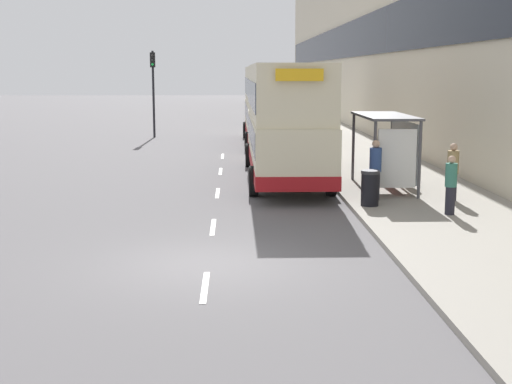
% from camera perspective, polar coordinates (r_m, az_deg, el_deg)
% --- Properties ---
extents(ground_plane, '(220.00, 220.00, 0.00)m').
position_cam_1_polar(ground_plane, '(15.21, -3.86, -5.81)').
color(ground_plane, '#5B595B').
extents(pavement, '(5.00, 93.00, 0.14)m').
position_cam_1_polar(pavement, '(53.63, 4.62, 5.33)').
color(pavement, gray).
rests_on(pavement, ground_plane).
extents(terrace_facade, '(3.10, 93.00, 14.05)m').
position_cam_1_polar(terrace_facade, '(54.15, 9.03, 12.65)').
color(terrace_facade, beige).
rests_on(terrace_facade, ground_plane).
extents(lane_mark_0, '(0.12, 2.00, 0.01)m').
position_cam_1_polar(lane_mark_0, '(13.66, -4.10, -7.59)').
color(lane_mark_0, silver).
rests_on(lane_mark_0, ground_plane).
extents(lane_mark_1, '(0.12, 2.00, 0.01)m').
position_cam_1_polar(lane_mark_1, '(18.78, -3.46, -2.81)').
color(lane_mark_1, silver).
rests_on(lane_mark_1, ground_plane).
extents(lane_mark_2, '(0.12, 2.00, 0.01)m').
position_cam_1_polar(lane_mark_2, '(23.97, -3.09, -0.09)').
color(lane_mark_2, silver).
rests_on(lane_mark_2, ground_plane).
extents(lane_mark_3, '(0.12, 2.00, 0.01)m').
position_cam_1_polar(lane_mark_3, '(29.20, -2.86, 1.66)').
color(lane_mark_3, silver).
rests_on(lane_mark_3, ground_plane).
extents(lane_mark_4, '(0.12, 2.00, 0.01)m').
position_cam_1_polar(lane_mark_4, '(34.45, -2.69, 2.87)').
color(lane_mark_4, silver).
rests_on(lane_mark_4, ground_plane).
extents(bus_shelter, '(1.60, 4.20, 2.48)m').
position_cam_1_polar(bus_shelter, '(24.01, 10.80, 4.27)').
color(bus_shelter, '#4C4C51').
rests_on(bus_shelter, ground_plane).
extents(double_decker_bus_near, '(2.85, 11.38, 4.30)m').
position_cam_1_polar(double_decker_bus_near, '(26.68, 2.36, 5.83)').
color(double_decker_bus_near, beige).
rests_on(double_decker_bus_near, ground_plane).
extents(double_decker_bus_ahead, '(2.85, 11.24, 4.30)m').
position_cam_1_polar(double_decker_bus_ahead, '(40.05, 1.07, 7.10)').
color(double_decker_bus_ahead, beige).
rests_on(double_decker_bus_ahead, ground_plane).
extents(car_0, '(2.01, 4.44, 1.68)m').
position_cam_1_polar(car_0, '(60.45, 0.59, 6.57)').
color(car_0, '#B7B799').
rests_on(car_0, ground_plane).
extents(pedestrian_at_shelter, '(0.32, 0.32, 1.64)m').
position_cam_1_polar(pedestrian_at_shelter, '(20.27, 15.32, 0.57)').
color(pedestrian_at_shelter, '#23232D').
rests_on(pedestrian_at_shelter, ground_plane).
extents(pedestrian_1, '(0.34, 0.34, 1.71)m').
position_cam_1_polar(pedestrian_1, '(29.10, 11.63, 3.44)').
color(pedestrian_1, '#23232D').
rests_on(pedestrian_1, ground_plane).
extents(pedestrian_2, '(0.34, 0.34, 1.72)m').
position_cam_1_polar(pedestrian_2, '(25.53, 11.78, 2.61)').
color(pedestrian_2, '#23232D').
rests_on(pedestrian_2, ground_plane).
extents(pedestrian_3, '(0.37, 0.37, 1.85)m').
position_cam_1_polar(pedestrian_3, '(22.12, 9.52, 1.80)').
color(pedestrian_3, '#23232D').
rests_on(pedestrian_3, ground_plane).
extents(pedestrian_4, '(0.35, 0.35, 1.76)m').
position_cam_1_polar(pedestrian_4, '(22.48, 15.46, 1.59)').
color(pedestrian_4, '#23232D').
rests_on(pedestrian_4, ground_plane).
extents(litter_bin, '(0.55, 0.55, 1.05)m').
position_cam_1_polar(litter_bin, '(21.17, 9.11, 0.33)').
color(litter_bin, black).
rests_on(litter_bin, ground_plane).
extents(traffic_light_far_kerb, '(0.30, 0.32, 5.30)m').
position_cam_1_polar(traffic_light_far_kerb, '(44.70, -8.24, 8.87)').
color(traffic_light_far_kerb, black).
rests_on(traffic_light_far_kerb, ground_plane).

